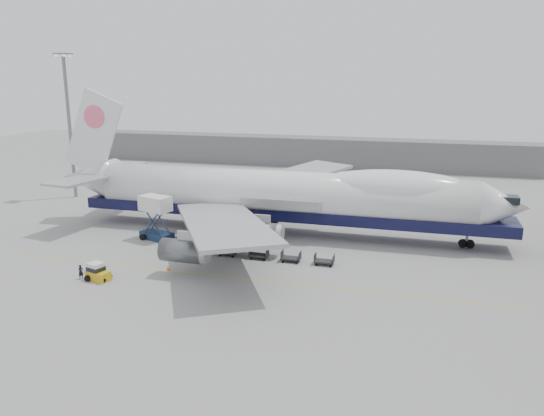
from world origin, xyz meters
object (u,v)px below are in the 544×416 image
(baggage_tug, at_px, (97,272))
(ground_worker, at_px, (81,272))
(catering_truck, at_px, (156,215))
(airliner, at_px, (284,194))

(baggage_tug, distance_m, ground_worker, 1.90)
(baggage_tug, xyz_separation_m, ground_worker, (-1.89, -0.23, -0.05))
(catering_truck, distance_m, ground_worker, 15.71)
(airliner, distance_m, ground_worker, 28.96)
(catering_truck, distance_m, baggage_tug, 15.46)
(catering_truck, xyz_separation_m, ground_worker, (-1.07, -15.45, -2.62))
(catering_truck, relative_size, ground_worker, 3.71)
(airliner, height_order, ground_worker, airliner)
(catering_truck, bearing_deg, airliner, 43.00)
(airliner, xyz_separation_m, ground_worker, (-17.01, -22.94, -4.81))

